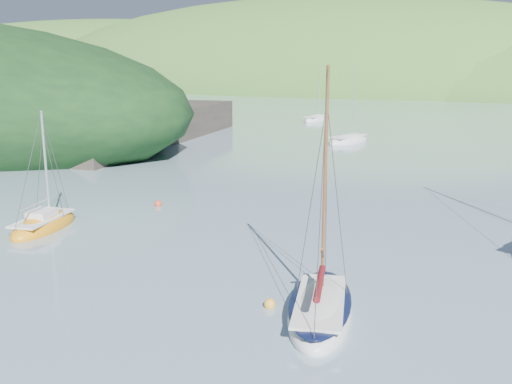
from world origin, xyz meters
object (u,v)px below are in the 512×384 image
at_px(sailboat_yellow, 44,226).
at_px(distant_sloop_a, 348,141).
at_px(distant_sloop_c, 317,120).
at_px(daysailer_white, 320,310).

height_order(sailboat_yellow, distant_sloop_a, distant_sloop_a).
height_order(distant_sloop_a, distant_sloop_c, distant_sloop_a).
bearing_deg(sailboat_yellow, daysailer_white, -25.23).
bearing_deg(sailboat_yellow, distant_sloop_c, 82.65).
xyz_separation_m(daysailer_white, sailboat_yellow, (-17.30, 3.27, -0.05)).
distance_m(sailboat_yellow, distant_sloop_a, 39.49).
relative_size(sailboat_yellow, distant_sloop_c, 0.76).
height_order(daysailer_white, distant_sloop_c, daysailer_white).
distance_m(daysailer_white, sailboat_yellow, 17.61).
relative_size(daysailer_white, sailboat_yellow, 1.36).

